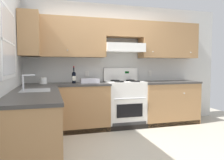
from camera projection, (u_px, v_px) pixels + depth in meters
ground_plane at (125, 150)px, 3.25m from camera, size 7.04×7.04×0.00m
wall_back at (120, 55)px, 4.73m from camera, size 4.68×0.57×2.55m
wall_left at (8, 59)px, 2.94m from camera, size 0.47×4.00×2.55m
counter_back_run at (115, 105)px, 4.47m from camera, size 3.60×0.65×0.91m
counter_left_run at (35, 126)px, 2.88m from camera, size 0.63×1.91×1.13m
stove at (125, 103)px, 4.54m from camera, size 0.76×0.62×1.20m
wine_bottle at (74, 77)px, 4.25m from camera, size 0.08×0.08×0.33m
bowl at (90, 81)px, 4.33m from camera, size 0.36×0.21×0.08m
paper_towel_roll at (43, 81)px, 4.15m from camera, size 0.14×0.14×0.12m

